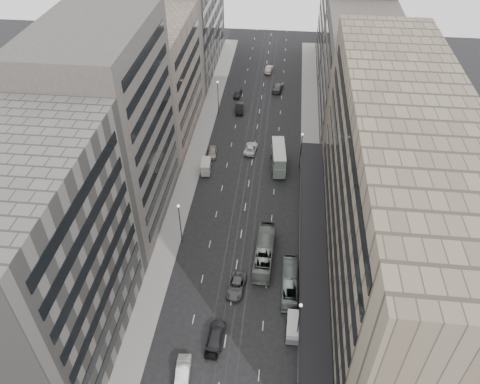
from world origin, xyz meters
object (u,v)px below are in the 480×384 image
at_px(sedan_2, 236,286).
at_px(bus_far, 264,252).
at_px(double_decker, 278,157).
at_px(vw_microbus, 293,327).
at_px(sedan_1, 183,372).
at_px(sedan_0, 213,343).
at_px(bus_near, 290,283).
at_px(panel_van, 206,166).

bearing_deg(sedan_2, bus_far, 65.51).
bearing_deg(double_decker, vw_microbus, -89.68).
bearing_deg(double_decker, bus_far, -97.83).
bearing_deg(sedan_1, sedan_0, 50.06).
bearing_deg(bus_far, sedan_0, 72.81).
distance_m(bus_near, sedan_0, 14.88).
height_order(vw_microbus, panel_van, panel_van).
bearing_deg(sedan_0, bus_far, 74.93).
relative_size(vw_microbus, panel_van, 1.07).
xyz_separation_m(bus_far, sedan_1, (-9.04, -21.23, -0.81)).
xyz_separation_m(bus_far, sedan_2, (-3.81, -6.58, -0.88)).
distance_m(vw_microbus, panel_van, 39.72).
relative_size(double_decker, sedan_2, 1.69).
bearing_deg(sedan_1, sedan_2, 65.87).
xyz_separation_m(bus_near, vw_microbus, (0.70, -7.70, -0.02)).
distance_m(panel_van, sedan_2, 30.15).
bearing_deg(sedan_0, panel_van, 104.86).
height_order(bus_near, sedan_2, bus_near).
bearing_deg(sedan_0, vw_microbus, 21.46).
xyz_separation_m(panel_van, sedan_2, (9.35, -28.65, -0.66)).
height_order(sedan_0, sedan_1, sedan_1).
height_order(panel_van, sedan_0, panel_van).
height_order(sedan_0, sedan_2, sedan_0).
height_order(bus_far, sedan_2, bus_far).
bearing_deg(sedan_2, double_decker, 86.78).
bearing_deg(panel_van, vw_microbus, -67.67).
bearing_deg(sedan_0, bus_near, 52.01).
height_order(vw_microbus, sedan_2, vw_microbus).
distance_m(double_decker, panel_van, 14.59).
distance_m(double_decker, sedan_0, 42.26).
height_order(double_decker, sedan_2, double_decker).
bearing_deg(vw_microbus, bus_near, 96.34).
height_order(bus_far, vw_microbus, bus_far).
bearing_deg(sedan_0, sedan_2, 83.01).
bearing_deg(sedan_1, vw_microbus, 25.16).
height_order(bus_far, sedan_1, bus_far).
bearing_deg(sedan_2, vw_microbus, -32.16).
bearing_deg(sedan_2, sedan_1, -104.07).
xyz_separation_m(bus_near, sedan_2, (-7.99, -0.97, -0.61)).
relative_size(double_decker, panel_van, 2.15).
height_order(bus_near, vw_microbus, bus_near).
distance_m(bus_near, sedan_1, 20.48).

